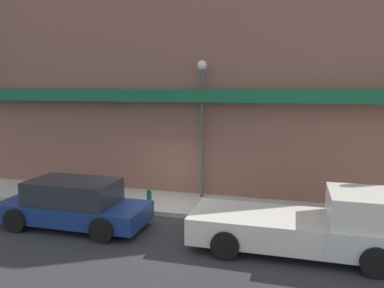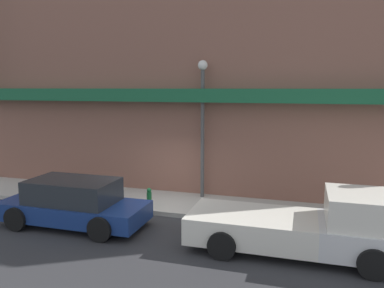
{
  "view_description": "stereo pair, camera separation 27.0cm",
  "coord_description": "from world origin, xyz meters",
  "px_view_note": "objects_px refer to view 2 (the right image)",
  "views": [
    {
      "loc": [
        4.44,
        -11.37,
        4.29
      ],
      "look_at": [
        1.01,
        0.99,
        2.35
      ],
      "focal_mm": 35.0,
      "sensor_mm": 36.0,
      "label": 1
    },
    {
      "loc": [
        4.7,
        -11.3,
        4.29
      ],
      "look_at": [
        1.01,
        0.99,
        2.35
      ],
      "focal_mm": 35.0,
      "sensor_mm": 36.0,
      "label": 2
    }
  ],
  "objects_px": {
    "pickup_truck": "(312,226)",
    "fire_hydrant": "(149,198)",
    "parked_car": "(73,203)",
    "street_lamp": "(203,112)"
  },
  "relations": [
    {
      "from": "pickup_truck",
      "to": "fire_hydrant",
      "type": "height_order",
      "value": "pickup_truck"
    },
    {
      "from": "parked_car",
      "to": "street_lamp",
      "type": "height_order",
      "value": "street_lamp"
    },
    {
      "from": "street_lamp",
      "to": "pickup_truck",
      "type": "bearing_deg",
      "value": -43.29
    },
    {
      "from": "street_lamp",
      "to": "parked_car",
      "type": "bearing_deg",
      "value": -130.53
    },
    {
      "from": "fire_hydrant",
      "to": "parked_car",
      "type": "bearing_deg",
      "value": -131.18
    },
    {
      "from": "fire_hydrant",
      "to": "street_lamp",
      "type": "height_order",
      "value": "street_lamp"
    },
    {
      "from": "parked_car",
      "to": "fire_hydrant",
      "type": "bearing_deg",
      "value": 48.01
    },
    {
      "from": "parked_car",
      "to": "pickup_truck",
      "type": "bearing_deg",
      "value": -0.81
    },
    {
      "from": "fire_hydrant",
      "to": "pickup_truck",
      "type": "bearing_deg",
      "value": -20.01
    },
    {
      "from": "parked_car",
      "to": "street_lamp",
      "type": "bearing_deg",
      "value": 48.66
    }
  ]
}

